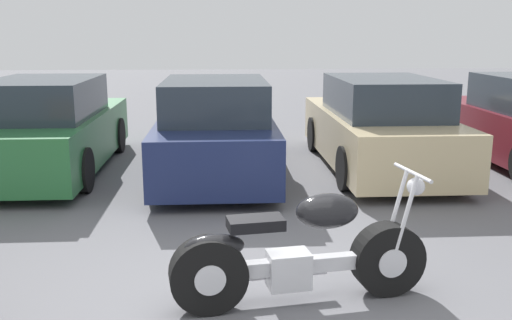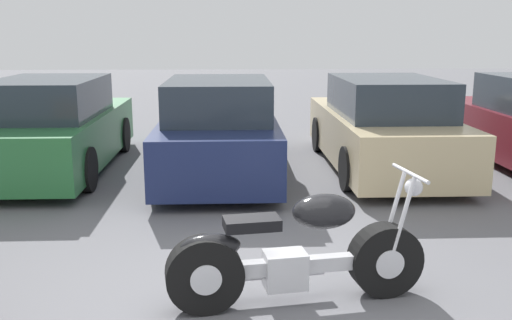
% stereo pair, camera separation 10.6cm
% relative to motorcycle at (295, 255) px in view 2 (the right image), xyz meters
% --- Properties ---
extents(ground_plane, '(60.00, 60.00, 0.00)m').
position_rel_motorcycle_xyz_m(ground_plane, '(-0.37, -0.12, -0.42)').
color(ground_plane, slate).
extents(motorcycle, '(2.14, 0.72, 1.07)m').
position_rel_motorcycle_xyz_m(motorcycle, '(0.00, 0.00, 0.00)').
color(motorcycle, black).
rests_on(motorcycle, ground_plane).
extents(parked_car_green, '(1.79, 4.41, 1.48)m').
position_rel_motorcycle_xyz_m(parked_car_green, '(-3.32, 4.75, 0.27)').
color(parked_car_green, '#286B38').
rests_on(parked_car_green, ground_plane).
extents(parked_car_navy, '(1.79, 4.41, 1.48)m').
position_rel_motorcycle_xyz_m(parked_car_navy, '(-0.70, 4.46, 0.27)').
color(parked_car_navy, '#19234C').
rests_on(parked_car_navy, ground_plane).
extents(parked_car_champagne, '(1.79, 4.41, 1.48)m').
position_rel_motorcycle_xyz_m(parked_car_champagne, '(1.93, 4.64, 0.27)').
color(parked_car_champagne, '#C6B284').
rests_on(parked_car_champagne, ground_plane).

